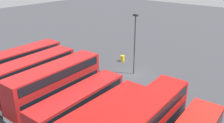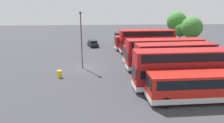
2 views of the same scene
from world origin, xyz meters
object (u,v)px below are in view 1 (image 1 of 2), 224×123
object	(u,v)px
bus_double_decker_fifth	(56,84)
waste_bin_yellow	(123,58)
bus_double_decker_sixth	(35,76)
bus_single_deck_far_end	(6,67)
bus_double_decker_seventh	(20,66)
lamp_post_tall	(135,40)
bus_single_deck_third	(105,117)
bus_single_deck_fourth	(79,103)

from	to	relation	value
bus_double_decker_fifth	waste_bin_yellow	bearing A→B (deg)	-80.54
bus_double_decker_sixth	bus_single_deck_far_end	bearing A→B (deg)	-0.94
bus_double_decker_seventh	lamp_post_tall	xyz separation A→B (m)	(-9.07, -11.75, 2.40)
bus_double_decker_sixth	waste_bin_yellow	size ratio (longest dim) A/B	10.94
bus_single_deck_third	bus_double_decker_sixth	size ratio (longest dim) A/B	0.98
bus_single_deck_fourth	bus_single_deck_third	bearing A→B (deg)	177.21
waste_bin_yellow	bus_double_decker_sixth	bearing A→B (deg)	85.70
bus_single_deck_fourth	lamp_post_tall	world-z (taller)	lamp_post_tall
bus_double_decker_fifth	bus_single_deck_far_end	xyz separation A→B (m)	(10.58, 0.12, -0.83)
bus_single_deck_fourth	bus_double_decker_fifth	size ratio (longest dim) A/B	1.00
bus_double_decker_fifth	bus_single_deck_far_end	world-z (taller)	bus_double_decker_fifth
bus_single_deck_fourth	bus_single_deck_far_end	distance (m)	14.18
bus_double_decker_seventh	bus_single_deck_fourth	bearing A→B (deg)	178.26
bus_single_deck_third	bus_double_decker_sixth	xyz separation A→B (m)	(10.67, -0.02, 0.83)
bus_single_deck_third	bus_double_decker_fifth	xyz separation A→B (m)	(7.08, -0.25, 0.83)
bus_double_decker_sixth	waste_bin_yellow	xyz separation A→B (m)	(-1.13, -14.99, -1.97)
bus_single_deck_third	bus_single_deck_fourth	size ratio (longest dim) A/B	0.91
bus_single_deck_fourth	waste_bin_yellow	world-z (taller)	bus_single_deck_fourth
bus_single_deck_third	bus_double_decker_seventh	size ratio (longest dim) A/B	0.92
bus_single_deck_fourth	bus_double_decker_seventh	size ratio (longest dim) A/B	1.01
bus_single_deck_third	bus_double_decker_seventh	world-z (taller)	bus_double_decker_seventh
bus_single_deck_third	bus_double_decker_seventh	xyz separation A→B (m)	(14.52, -0.51, 0.83)
bus_double_decker_fifth	lamp_post_tall	distance (m)	12.35
bus_double_decker_fifth	bus_double_decker_sixth	size ratio (longest dim) A/B	1.08
bus_single_deck_fourth	waste_bin_yellow	bearing A→B (deg)	-67.80
bus_single_deck_fourth	bus_double_decker_fifth	xyz separation A→B (m)	(3.60, -0.08, 0.83)
bus_single_deck_third	bus_single_deck_far_end	size ratio (longest dim) A/B	1.01
bus_double_decker_seventh	waste_bin_yellow	xyz separation A→B (m)	(-4.98, -14.50, -1.97)
bus_single_deck_third	bus_double_decker_seventh	bearing A→B (deg)	-1.99
bus_single_deck_far_end	waste_bin_yellow	world-z (taller)	bus_single_deck_far_end
bus_single_deck_far_end	waste_bin_yellow	distance (m)	16.99
bus_single_deck_third	bus_single_deck_fourth	world-z (taller)	same
bus_single_deck_fourth	bus_double_decker_fifth	world-z (taller)	bus_double_decker_fifth
bus_single_deck_third	waste_bin_yellow	world-z (taller)	bus_single_deck_third
bus_double_decker_fifth	waste_bin_yellow	distance (m)	15.09
bus_double_decker_sixth	bus_single_deck_far_end	distance (m)	7.05
bus_double_decker_sixth	bus_single_deck_third	bearing A→B (deg)	179.92
bus_double_decker_fifth	lamp_post_tall	world-z (taller)	lamp_post_tall
bus_double_decker_sixth	bus_double_decker_seventh	world-z (taller)	same
bus_single_deck_third	bus_double_decker_fifth	distance (m)	7.13
bus_double_decker_seventh	bus_single_deck_third	bearing A→B (deg)	178.01
bus_single_deck_far_end	bus_double_decker_sixth	bearing A→B (deg)	179.06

